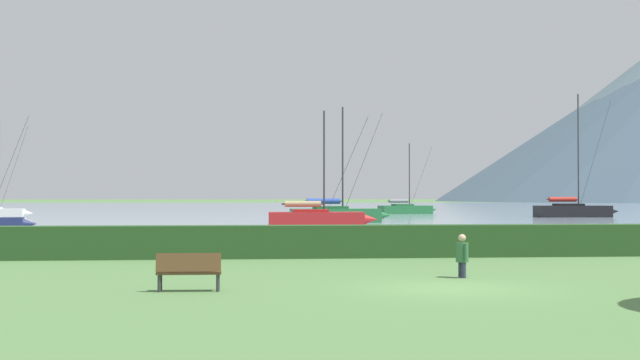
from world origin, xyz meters
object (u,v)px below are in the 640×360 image
object	(u,v)px
sailboat_slip_1	(406,209)
person_seated_viewer	(462,254)
sailboat_slip_2	(574,210)
sailboat_slip_9	(337,214)
sailboat_slip_5	(317,218)
park_bench_near_path	(189,270)

from	to	relation	value
sailboat_slip_1	person_seated_viewer	distance (m)	85.33
sailboat_slip_2	person_seated_viewer	size ratio (longest dim) A/B	10.74
sailboat_slip_9	sailboat_slip_1	bearing A→B (deg)	62.90
sailboat_slip_2	sailboat_slip_1	bearing A→B (deg)	129.50
sailboat_slip_5	person_seated_viewer	bearing A→B (deg)	-87.69
sailboat_slip_5	park_bench_near_path	xyz separation A→B (m)	(-7.08, -42.49, -0.14)
sailboat_slip_2	person_seated_viewer	xyz separation A→B (m)	(-29.90, -65.86, -0.10)
sailboat_slip_1	sailboat_slip_2	size ratio (longest dim) A/B	0.68
sailboat_slip_1	sailboat_slip_2	xyz separation A→B (m)	(14.92, -18.14, 0.14)
sailboat_slip_1	park_bench_near_path	distance (m)	89.69
sailboat_slip_5	sailboat_slip_1	bearing A→B (deg)	72.29
sailboat_slip_1	park_bench_near_path	world-z (taller)	sailboat_slip_1
sailboat_slip_2	sailboat_slip_5	world-z (taller)	sailboat_slip_2
park_bench_near_path	sailboat_slip_5	bearing A→B (deg)	81.56
park_bench_near_path	sailboat_slip_1	bearing A→B (deg)	76.44
park_bench_near_path	person_seated_viewer	size ratio (longest dim) A/B	1.27
park_bench_near_path	sailboat_slip_9	bearing A→B (deg)	80.59
sailboat_slip_5	park_bench_near_path	size ratio (longest dim) A/B	5.50
sailboat_slip_1	sailboat_slip_5	bearing A→B (deg)	-122.06
sailboat_slip_2	sailboat_slip_9	size ratio (longest dim) A/B	1.33
sailboat_slip_2	sailboat_slip_5	bearing A→B (deg)	-139.23
park_bench_near_path	sailboat_slip_2	bearing A→B (deg)	62.38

